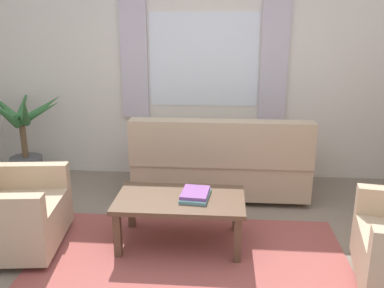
% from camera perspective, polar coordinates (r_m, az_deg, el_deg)
% --- Properties ---
extents(ground_plane, '(6.24, 6.24, 0.00)m').
position_cam_1_polar(ground_plane, '(3.34, -0.63, -17.60)').
color(ground_plane, gray).
extents(wall_back, '(5.32, 0.12, 2.60)m').
position_cam_1_polar(wall_back, '(5.05, 1.63, 9.99)').
color(wall_back, silver).
rests_on(wall_back, ground_plane).
extents(window_with_curtains, '(1.98, 0.07, 1.40)m').
position_cam_1_polar(window_with_curtains, '(4.95, 1.60, 11.61)').
color(window_with_curtains, white).
extents(area_rug, '(2.58, 1.87, 0.01)m').
position_cam_1_polar(area_rug, '(3.34, -0.63, -17.52)').
color(area_rug, '#9E4C47').
rests_on(area_rug, ground_plane).
extents(couch, '(1.90, 0.82, 0.92)m').
position_cam_1_polar(couch, '(4.56, 3.98, -2.78)').
color(couch, tan).
rests_on(couch, ground_plane).
extents(armchair_left, '(0.91, 0.93, 0.88)m').
position_cam_1_polar(armchair_left, '(3.85, -24.78, -8.36)').
color(armchair_left, tan).
rests_on(armchair_left, ground_plane).
extents(coffee_table, '(1.10, 0.64, 0.44)m').
position_cam_1_polar(coffee_table, '(3.55, -1.66, -8.32)').
color(coffee_table, brown).
rests_on(coffee_table, ground_plane).
extents(book_stack_on_table, '(0.26, 0.35, 0.06)m').
position_cam_1_polar(book_stack_on_table, '(3.52, 0.48, -7.04)').
color(book_stack_on_table, '#5B8E93').
rests_on(book_stack_on_table, coffee_table).
extents(potted_plant, '(1.16, 1.16, 1.19)m').
position_cam_1_polar(potted_plant, '(5.28, -22.66, 0.56)').
color(potted_plant, '#56565B').
rests_on(potted_plant, ground_plane).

